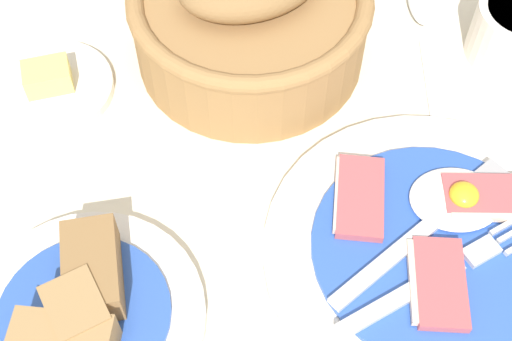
# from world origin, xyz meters

# --- Properties ---
(ground_plane) EXTENTS (3.00, 3.00, 0.00)m
(ground_plane) POSITION_xyz_m (0.00, 0.00, 0.00)
(ground_plane) COLOR beige
(breakfast_plate) EXTENTS (0.26, 0.26, 0.03)m
(breakfast_plate) POSITION_xyz_m (0.05, -0.00, 0.01)
(breakfast_plate) COLOR silver
(breakfast_plate) RESTS_ON ground_plane
(bread_plate) EXTENTS (0.17, 0.17, 0.05)m
(bread_plate) POSITION_xyz_m (-0.21, -0.04, 0.02)
(bread_plate) COLOR silver
(bread_plate) RESTS_ON ground_plane
(bread_basket) EXTENTS (0.21, 0.21, 0.11)m
(bread_basket) POSITION_xyz_m (-0.08, 0.22, 0.05)
(bread_basket) COLOR olive
(bread_basket) RESTS_ON ground_plane
(butter_dish) EXTENTS (0.11, 0.11, 0.03)m
(butter_dish) POSITION_xyz_m (-0.26, 0.19, 0.01)
(butter_dish) COLOR silver
(butter_dish) RESTS_ON ground_plane
(teaspoon_by_saucer) EXTENTS (0.04, 0.19, 0.01)m
(teaspoon_by_saucer) POSITION_xyz_m (0.09, 0.25, 0.01)
(teaspoon_by_saucer) COLOR silver
(teaspoon_by_saucer) RESTS_ON ground_plane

